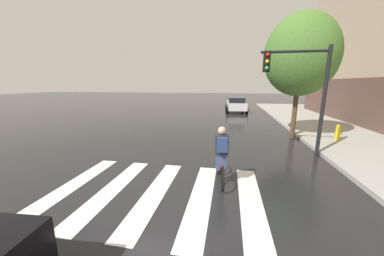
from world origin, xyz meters
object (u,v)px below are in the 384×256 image
(sedan_mid, at_px, (236,104))
(traffic_light_near, at_px, (302,83))
(fire_hydrant, at_px, (338,133))
(cyclist, at_px, (221,156))
(street_tree_near, at_px, (301,55))

(sedan_mid, xyz_separation_m, traffic_light_near, (1.95, -13.09, 2.09))
(sedan_mid, distance_m, traffic_light_near, 13.40)
(traffic_light_near, relative_size, fire_hydrant, 5.38)
(cyclist, height_order, fire_hydrant, cyclist)
(cyclist, bearing_deg, sedan_mid, 86.79)
(sedan_mid, relative_size, traffic_light_near, 1.05)
(fire_hydrant, bearing_deg, cyclist, -136.44)
(traffic_light_near, xyz_separation_m, street_tree_near, (0.74, 3.01, 1.35))
(cyclist, bearing_deg, fire_hydrant, 43.56)
(street_tree_near, bearing_deg, sedan_mid, 104.95)
(sedan_mid, height_order, street_tree_near, street_tree_near)
(traffic_light_near, bearing_deg, cyclist, -133.88)
(fire_hydrant, relative_size, street_tree_near, 0.13)
(sedan_mid, xyz_separation_m, fire_hydrant, (4.48, -10.94, -0.24))
(sedan_mid, bearing_deg, street_tree_near, -75.05)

